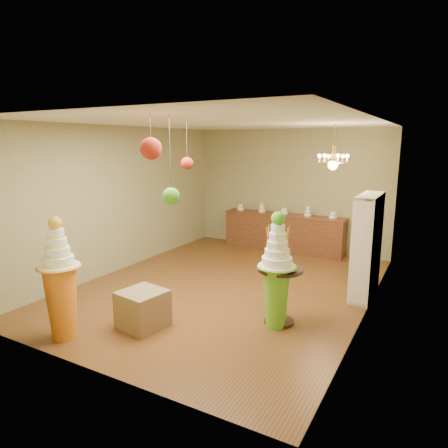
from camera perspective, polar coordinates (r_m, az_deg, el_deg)
The scene contains 17 objects.
floor at distance 7.60m, azimuth 0.37°, elevation -8.91°, with size 6.50×6.50×0.00m, color brown.
ceiling at distance 7.13m, azimuth 0.40°, elevation 14.30°, with size 6.50×6.50×0.00m, color white.
wall_back at distance 10.16m, azimuth 9.22°, elevation 4.84°, with size 5.00×0.04×3.00m, color #8E8D61.
wall_front at distance 4.69m, azimuth -19.04°, elevation -3.34°, with size 5.00×0.04×3.00m, color #8E8D61.
wall_left at distance 8.68m, azimuth -14.29°, elevation 3.52°, with size 0.04×6.50×3.00m, color #8E8D61.
wall_right at distance 6.42m, azimuth 20.35°, elevation 0.46°, with size 0.04×6.50×3.00m, color #8E8D61.
pedestal_green at distance 5.84m, azimuth 7.51°, elevation -8.06°, with size 0.58×0.58×1.72m.
pedestal_orange at distance 5.92m, azimuth -22.26°, elevation -8.87°, with size 0.71×0.71×1.71m.
burlap_riser at distance 6.07m, azimuth -11.53°, elevation -11.82°, with size 0.60×0.60×0.55m, color olive.
sideboard at distance 10.07m, azimuth 8.50°, elevation -1.10°, with size 3.04×0.54×1.16m.
shelving_unit at distance 7.35m, azimuth 19.76°, elevation -2.96°, with size 0.33×1.20×1.80m.
round_table at distance 6.02m, azimuth 8.00°, elevation -8.98°, with size 0.70×0.70×0.86m.
vase at distance 5.90m, azimuth 8.11°, elevation -5.43°, with size 0.16×0.16×0.17m, color silver.
pom_red_left at distance 4.94m, azimuth -10.39°, elevation 10.55°, with size 0.27×0.27×0.55m.
pom_green_mid at distance 5.13m, azimuth -7.56°, elevation 4.00°, with size 0.22×0.22×1.12m.
pom_red_right at distance 5.36m, azimuth -5.30°, elevation 8.66°, with size 0.16×0.16×0.70m.
chandelier at distance 7.72m, azimuth 15.31°, elevation 8.51°, with size 0.77×0.77×0.85m.
Camera 1 is at (3.41, -6.26, 2.65)m, focal length 32.00 mm.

